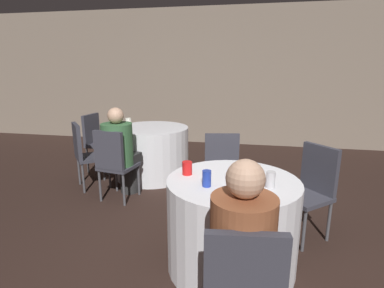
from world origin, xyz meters
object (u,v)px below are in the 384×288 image
(soda_can_silver, at_px, (271,180))
(person_floral_shirt, at_px, (240,259))
(chair_near_north, at_px, (222,168))
(chair_far_west, at_px, (97,137))
(chair_near_northeast, at_px, (312,184))
(soda_can_red, at_px, (233,185))
(pizza_plate_near, at_px, (242,176))
(soda_can_blue, at_px, (207,178))
(chair_far_southwest, at_px, (85,150))
(person_green_jacket, at_px, (121,152))
(table_far, at_px, (152,152))
(table_near, at_px, (232,223))
(chair_far_south, at_px, (114,160))

(soda_can_silver, bearing_deg, person_floral_shirt, -105.27)
(chair_near_north, xyz_separation_m, chair_far_west, (-2.09, 1.10, 0.00))
(chair_near_northeast, bearing_deg, soda_can_red, 100.75)
(chair_near_northeast, xyz_separation_m, soda_can_silver, (-0.44, -0.71, 0.28))
(pizza_plate_near, distance_m, soda_can_red, 0.34)
(chair_far_west, xyz_separation_m, pizza_plate_near, (2.33, -1.95, 0.23))
(chair_far_west, bearing_deg, soda_can_blue, 50.03)
(chair_near_northeast, relative_size, chair_far_southwest, 1.00)
(soda_can_red, relative_size, soda_can_silver, 1.00)
(soda_can_blue, height_order, soda_can_red, same)
(person_green_jacket, bearing_deg, table_far, 90.00)
(table_near, xyz_separation_m, soda_can_red, (0.02, -0.26, 0.44))
(chair_far_south, relative_size, pizza_plate_near, 4.31)
(chair_near_north, relative_size, soda_can_silver, 7.36)
(chair_near_northeast, height_order, chair_far_southwest, same)
(chair_near_northeast, relative_size, soda_can_blue, 7.36)
(person_floral_shirt, bearing_deg, person_green_jacket, 122.48)
(pizza_plate_near, bearing_deg, chair_near_northeast, 39.94)
(table_near, height_order, chair_near_north, chair_near_north)
(person_floral_shirt, distance_m, soda_can_red, 0.56)
(chair_far_southwest, relative_size, person_green_jacket, 0.78)
(chair_far_south, relative_size, soda_can_red, 7.36)
(chair_far_south, distance_m, soda_can_blue, 1.74)
(chair_far_southwest, relative_size, chair_far_south, 1.00)
(chair_far_south, distance_m, soda_can_silver, 2.07)
(table_near, distance_m, chair_far_west, 3.04)
(chair_far_west, xyz_separation_m, person_green_jacket, (0.82, -0.90, 0.06))
(soda_can_silver, bearing_deg, chair_far_south, 148.61)
(table_far, distance_m, chair_near_northeast, 2.41)
(chair_near_northeast, distance_m, soda_can_blue, 1.22)
(soda_can_silver, bearing_deg, chair_far_west, 140.16)
(soda_can_blue, bearing_deg, person_green_jacket, 134.53)
(table_near, xyz_separation_m, chair_far_south, (-1.48, 0.97, 0.16))
(chair_near_northeast, height_order, chair_near_north, same)
(chair_far_south, height_order, person_floral_shirt, person_floral_shirt)
(chair_far_west, bearing_deg, chair_near_northeast, 71.13)
(chair_near_north, xyz_separation_m, soda_can_red, (0.19, -1.18, 0.28))
(person_green_jacket, bearing_deg, soda_can_red, -33.56)
(soda_can_blue, xyz_separation_m, soda_can_silver, (0.46, 0.07, 0.00))
(chair_far_southwest, height_order, soda_can_blue, chair_far_southwest)
(table_far, height_order, chair_far_south, chair_far_south)
(table_near, bearing_deg, person_floral_shirt, -83.32)
(person_floral_shirt, bearing_deg, soda_can_silver, 68.05)
(chair_near_northeast, distance_m, chair_far_south, 2.22)
(pizza_plate_near, distance_m, soda_can_blue, 0.35)
(person_floral_shirt, bearing_deg, soda_can_red, 91.71)
(pizza_plate_near, bearing_deg, person_green_jacket, 145.30)
(chair_far_south, bearing_deg, table_near, -23.48)
(chair_near_northeast, height_order, chair_far_south, same)
(person_green_jacket, relative_size, soda_can_red, 9.41)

